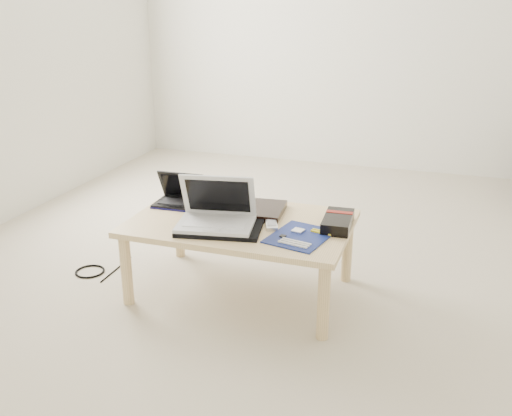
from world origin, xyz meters
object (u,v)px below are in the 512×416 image
(white_laptop, at_px, (217,214))
(netbook, at_px, (181,198))
(coffee_table, at_px, (241,230))
(gpu_box, at_px, (338,222))

(white_laptop, bearing_deg, netbook, 141.15)
(coffee_table, distance_m, white_laptop, 0.19)
(coffee_table, xyz_separation_m, gpu_box, (0.48, 0.07, 0.08))
(coffee_table, distance_m, netbook, 0.42)
(netbook, height_order, white_laptop, white_laptop)
(coffee_table, height_order, white_laptop, white_laptop)
(netbook, relative_size, gpu_box, 1.00)
(gpu_box, bearing_deg, coffee_table, -171.47)
(netbook, distance_m, gpu_box, 0.88)
(coffee_table, relative_size, gpu_box, 4.03)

